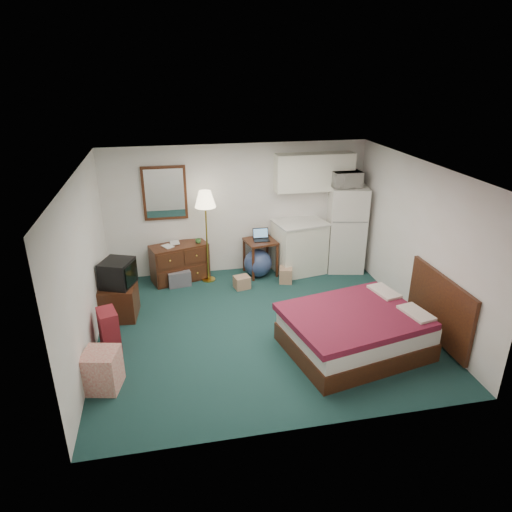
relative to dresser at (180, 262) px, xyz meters
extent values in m
cube|color=black|center=(1.17, -1.98, -0.36)|extent=(5.00, 4.50, 0.01)
cube|color=silver|center=(1.17, -1.98, 2.14)|extent=(5.00, 4.50, 0.01)
cube|color=silver|center=(1.17, 0.27, 0.89)|extent=(5.00, 0.01, 2.50)
cube|color=silver|center=(1.17, -4.23, 0.89)|extent=(5.00, 0.01, 2.50)
cube|color=silver|center=(-1.33, -1.98, 0.89)|extent=(0.01, 4.50, 2.50)
cube|color=silver|center=(3.67, -1.98, 0.89)|extent=(0.01, 4.50, 2.50)
sphere|color=navy|center=(1.49, -0.14, -0.09)|extent=(0.59, 0.59, 0.54)
imported|color=silver|center=(3.18, -0.12, 1.52)|extent=(0.55, 0.32, 0.37)
imported|color=#9C7A60|center=(-0.27, -0.11, 0.47)|extent=(0.15, 0.10, 0.22)
imported|color=#9C7A60|center=(-0.15, 0.08, 0.47)|extent=(0.17, 0.04, 0.23)
imported|color=#3F7C38|center=(0.37, 0.01, 0.41)|extent=(0.13, 0.11, 0.11)
camera|label=1|loc=(-0.13, -8.06, 3.46)|focal=32.00mm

